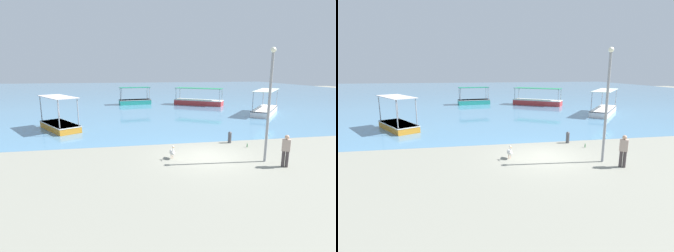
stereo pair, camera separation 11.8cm
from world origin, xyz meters
TOP-DOWN VIEW (x-y plane):
  - ground at (0.00, 0.00)m, footprint 120.00×120.00m
  - harbor_water at (0.00, 48.00)m, footprint 110.00×90.00m
  - fishing_boat_near_right at (-9.85, 8.88)m, footprint 3.98×4.88m
  - fishing_boat_outer at (11.36, 13.30)m, footprint 5.70×6.35m
  - fishing_boat_center at (-2.72, 24.60)m, footprint 4.73×2.29m
  - fishing_boat_near_left at (6.21, 22.29)m, footprint 6.83×5.39m
  - pelican at (-2.03, 0.06)m, footprint 0.32×0.81m
  - lamp_post at (2.86, -1.30)m, footprint 0.28×0.28m
  - mooring_bollard at (2.49, 2.57)m, footprint 0.25×0.25m
  - fisherman_standing at (3.44, -2.23)m, footprint 0.45×0.42m
  - glass_bottle at (3.19, 1.39)m, footprint 0.07×0.07m

SIDE VIEW (x-z plane):
  - ground at x=0.00m, z-range 0.00..0.00m
  - harbor_water at x=0.00m, z-range 0.00..0.00m
  - glass_bottle at x=3.19m, z-range -0.03..0.24m
  - pelican at x=-2.03m, z-range -0.02..0.78m
  - mooring_bollard at x=2.49m, z-range 0.03..0.82m
  - fishing_boat_near_right at x=-9.85m, z-range -0.89..1.90m
  - fishing_boat_center at x=-2.72m, z-range -0.71..1.75m
  - fishing_boat_outer at x=11.36m, z-range -0.83..1.88m
  - fishing_boat_near_left at x=6.21m, z-range -0.67..1.73m
  - fisherman_standing at x=3.44m, z-range 0.06..1.75m
  - lamp_post at x=2.86m, z-range 0.36..6.39m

